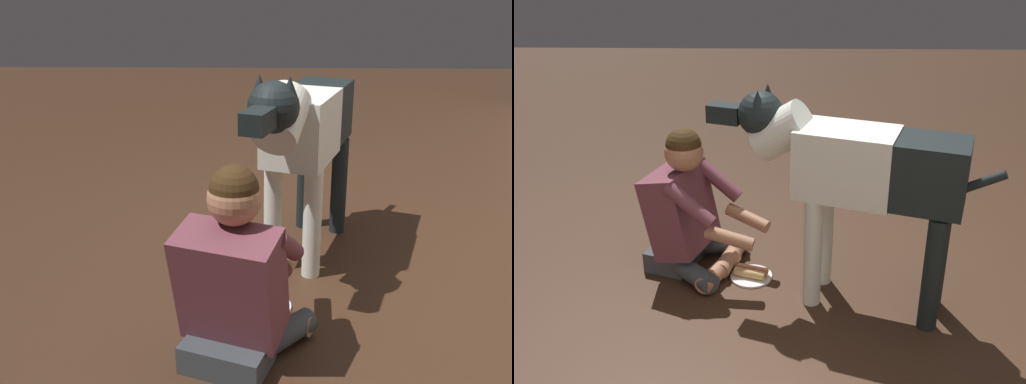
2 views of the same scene
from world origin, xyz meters
The scene contains 4 objects.
ground_plane centered at (0.00, 0.00, 0.00)m, with size 13.92×13.92×0.00m, color #3A2416.
person_sitting_on_floor centered at (0.79, -0.50, 0.34)m, with size 0.72×0.60×0.83m.
large_dog centered at (-0.09, -0.19, 0.72)m, with size 1.39×0.61×1.09m.
hot_dog_on_plate centered at (0.44, -0.38, 0.03)m, with size 0.23×0.23×0.06m.
Camera 2 is at (0.27, 2.46, 1.82)m, focal length 41.92 mm.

